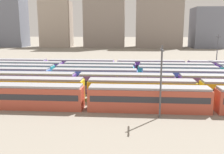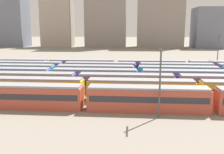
{
  "view_description": "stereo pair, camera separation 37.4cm",
  "coord_description": "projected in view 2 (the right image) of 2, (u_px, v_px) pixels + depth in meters",
  "views": [
    {
      "loc": [
        27.16,
        -36.66,
        12.23
      ],
      "look_at": [
        23.33,
        15.6,
        2.04
      ],
      "focal_mm": 40.58,
      "sensor_mm": 36.0,
      "label": 1
    },
    {
      "loc": [
        27.53,
        -36.63,
        12.23
      ],
      "look_at": [
        23.33,
        15.6,
        2.04
      ],
      "focal_mm": 40.58,
      "sensor_mm": 36.0,
      "label": 2
    }
  ],
  "objects": [
    {
      "name": "train_track_6",
      "position": [
        116.0,
        67.0,
        68.68
      ],
      "size": [
        74.7,
        3.06,
        3.75
      ],
      "color": "#6B429E",
      "rests_on": "ground_plane"
    },
    {
      "name": "train_track_3",
      "position": [
        186.0,
        79.0,
        52.21
      ],
      "size": [
        93.6,
        3.06,
        3.75
      ],
      "color": "#4C70BC",
      "rests_on": "ground_plane"
    },
    {
      "name": "ground_plane",
      "position": [
        6.0,
        84.0,
        55.61
      ],
      "size": [
        600.0,
        600.0,
        0.0
      ],
      "primitive_type": "plane",
      "color": "gray"
    },
    {
      "name": "train_track_5",
      "position": [
        216.0,
        71.0,
        61.65
      ],
      "size": [
        112.5,
        3.06,
        3.75
      ],
      "color": "#6B429E",
      "rests_on": "ground_plane"
    },
    {
      "name": "distant_building_1",
      "position": [
        58.0,
        24.0,
        163.39
      ],
      "size": [
        19.19,
        13.32,
        28.98
      ],
      "primitive_type": "cube",
      "color": "#A89989",
      "rests_on": "ground_plane"
    },
    {
      "name": "distant_building_0",
      "position": [
        12.0,
        7.0,
        163.62
      ],
      "size": [
        18.13,
        15.3,
        51.28
      ],
      "primitive_type": "cube",
      "color": "slate",
      "rests_on": "ground_plane"
    },
    {
      "name": "catenary_pole_1",
      "position": [
        218.0,
        52.0,
        68.52
      ],
      "size": [
        0.24,
        3.2,
        10.48
      ],
      "color": "#4C4C51",
      "rests_on": "ground_plane"
    },
    {
      "name": "train_track_4",
      "position": [
        221.0,
        75.0,
        56.6
      ],
      "size": [
        112.5,
        3.06,
        3.75
      ],
      "color": "teal",
      "rests_on": "ground_plane"
    },
    {
      "name": "distant_building_2",
      "position": [
        106.0,
        6.0,
        158.77
      ],
      "size": [
        25.41,
        14.1,
        51.52
      ],
      "primitive_type": "cube",
      "color": "gray",
      "rests_on": "ground_plane"
    },
    {
      "name": "train_track_0",
      "position": [
        148.0,
        98.0,
        37.62
      ],
      "size": [
        93.6,
        3.06,
        3.75
      ],
      "color": "#BC4C38",
      "rests_on": "ground_plane"
    },
    {
      "name": "distant_building_3",
      "position": [
        160.0,
        19.0,
        157.62
      ],
      "size": [
        27.75,
        18.52,
        35.55
      ],
      "primitive_type": "cube",
      "color": "gray",
      "rests_on": "ground_plane"
    },
    {
      "name": "train_track_1",
      "position": [
        141.0,
        90.0,
        42.78
      ],
      "size": [
        93.6,
        3.06,
        3.75
      ],
      "color": "yellow",
      "rests_on": "ground_plane"
    },
    {
      "name": "train_track_2",
      "position": [
        126.0,
        83.0,
        48.08
      ],
      "size": [
        93.6,
        3.06,
        3.75
      ],
      "color": "#6B429E",
      "rests_on": "ground_plane"
    },
    {
      "name": "distant_building_4",
      "position": [
        209.0,
        28.0,
        156.31
      ],
      "size": [
        18.41,
        19.09,
        24.43
      ],
      "primitive_type": "cube",
      "color": "slate",
      "rests_on": "ground_plane"
    },
    {
      "name": "catenary_pole_0",
      "position": [
        160.0,
        78.0,
        34.03
      ],
      "size": [
        0.24,
        3.2,
        9.98
      ],
      "color": "#4C4C51",
      "rests_on": "ground_plane"
    }
  ]
}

